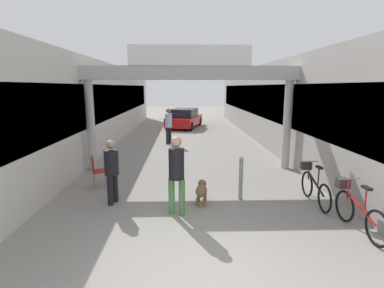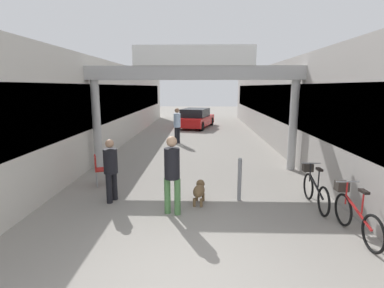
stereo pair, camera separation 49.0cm
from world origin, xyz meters
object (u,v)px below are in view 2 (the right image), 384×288
pedestrian_companion (111,167)px  dog_on_leash (199,190)px  bicycle_black_second (314,188)px  cafe_chair_red_nearer (99,167)px  pedestrian_carrying_crate (177,123)px  parked_car_red (196,118)px  pedestrian_with_dog (172,170)px  bollard_post_metal (240,179)px  bicycle_red_nearest (354,213)px

pedestrian_companion → dog_on_leash: 2.24m
bicycle_black_second → cafe_chair_red_nearer: bicycle_black_second is taller
pedestrian_carrying_crate → parked_car_red: size_ratio=0.41×
pedestrian_companion → bicycle_black_second: (4.92, -0.09, -0.45)m
pedestrian_with_dog → pedestrian_carrying_crate: pedestrian_carrying_crate is taller
bicycle_black_second → cafe_chair_red_nearer: bearing=167.0°
bollard_post_metal → parked_car_red: size_ratio=0.25×
dog_on_leash → parked_car_red: size_ratio=0.17×
pedestrian_carrying_crate → dog_on_leash: (1.16, -7.80, -0.70)m
bicycle_red_nearest → pedestrian_companion: bearing=163.2°
bollard_post_metal → pedestrian_companion: bearing=-177.0°
bicycle_black_second → cafe_chair_red_nearer: (-5.64, 1.30, 0.10)m
bollard_post_metal → parked_car_red: parked_car_red is taller
dog_on_leash → bollard_post_metal: bearing=11.6°
pedestrian_with_dog → pedestrian_companion: bearing=156.1°
pedestrian_companion → pedestrian_with_dog: bearing=-23.9°
bollard_post_metal → cafe_chair_red_nearer: bollard_post_metal is taller
pedestrian_carrying_crate → bollard_post_metal: size_ratio=1.62×
pedestrian_with_dog → dog_on_leash: 1.13m
dog_on_leash → bicycle_black_second: bearing=-1.1°
pedestrian_carrying_crate → parked_car_red: bearing=82.4°
pedestrian_companion → bicycle_black_second: bearing=-1.1°
bicycle_black_second → bollard_post_metal: bollard_post_metal is taller
cafe_chair_red_nearer → pedestrian_carrying_crate: bearing=75.3°
bicycle_red_nearest → parked_car_red: 15.77m
pedestrian_companion → bollard_post_metal: (3.17, 0.17, -0.33)m
dog_on_leash → cafe_chair_red_nearer: size_ratio=0.82×
bicycle_red_nearest → bicycle_black_second: (-0.22, 1.46, 0.00)m
dog_on_leash → pedestrian_companion: bearing=179.0°
bicycle_red_nearest → bollard_post_metal: size_ratio=1.54×
bicycle_red_nearest → bicycle_black_second: size_ratio=1.00×
bicycle_red_nearest → pedestrian_with_dog: bearing=166.5°
bicycle_red_nearest → cafe_chair_red_nearer: (-5.86, 2.76, 0.10)m
bicycle_red_nearest → dog_on_leash: bearing=153.0°
pedestrian_with_dog → bicycle_black_second: (3.35, 0.60, -0.58)m
pedestrian_with_dog → bicycle_black_second: size_ratio=1.05×
dog_on_leash → bollard_post_metal: 1.05m
pedestrian_companion → parked_car_red: pedestrian_companion is taller
parked_car_red → bollard_post_metal: bearing=-84.4°
pedestrian_with_dog → bollard_post_metal: 1.87m
bicycle_red_nearest → bollard_post_metal: bearing=138.9°
pedestrian_with_dog → bicycle_red_nearest: pedestrian_with_dog is taller
cafe_chair_red_nearer → pedestrian_companion: bearing=-59.4°
bicycle_red_nearest → cafe_chair_red_nearer: size_ratio=1.90×
bicycle_black_second → parked_car_red: 14.29m
bicycle_red_nearest → cafe_chair_red_nearer: bearing=154.8°
pedestrian_companion → dog_on_leash: pedestrian_companion is taller
pedestrian_companion → bollard_post_metal: pedestrian_companion is taller
parked_car_red → pedestrian_companion: bearing=-97.5°
dog_on_leash → cafe_chair_red_nearer: cafe_chair_red_nearer is taller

